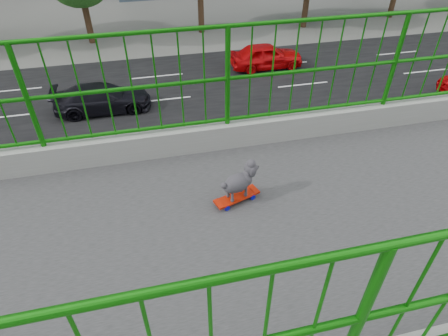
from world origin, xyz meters
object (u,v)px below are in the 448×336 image
Objects in this scene: poodle at (239,181)px; car_0 at (425,187)px; car_5 at (228,221)px; car_3 at (102,98)px; car_4 at (267,56)px; skateboard at (237,197)px.

poodle is 0.10× the size of car_0.
car_3 is at bearing -156.68° from car_5.
car_4 is (-12.80, -1.74, 0.04)m from car_0.
car_5 is (0.00, -7.27, -0.02)m from car_0.
poodle is 16.78m from car_3.
car_0 is (-5.58, 8.56, -6.34)m from skateboard.
skateboard is 20.60m from car_4.
car_0 is (-5.58, 8.54, -6.55)m from poodle.
car_3 is at bearing 108.31° from car_4.
poodle is 12.12m from car_0.
poodle is at bearing 159.69° from car_4.
car_0 is 0.87× the size of car_3.
poodle reaches higher than car_3.
car_4 is at bearing 141.66° from poodle.
car_4 reaches higher than car_0.
poodle is 0.09× the size of car_4.
skateboard is 12.03m from car_0.
car_5 is at bearing 149.14° from poodle.
car_5 is (9.60, 4.14, -0.00)m from car_3.
skateboard is 0.12× the size of car_5.
car_0 is 12.92m from car_4.
poodle is 20.65m from car_4.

